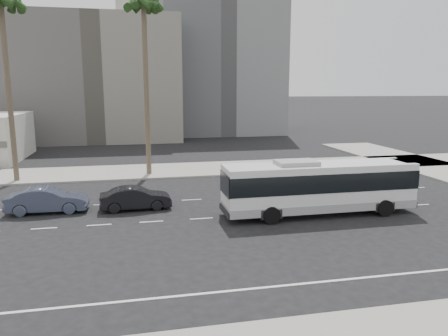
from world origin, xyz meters
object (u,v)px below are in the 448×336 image
object	(u,v)px
city_bus	(319,186)
palm_near	(144,6)
palm_mid	(1,5)
car_a	(136,198)
car_b	(48,200)

from	to	relation	value
city_bus	palm_near	world-z (taller)	palm_near
palm_near	city_bus	bearing A→B (deg)	-55.31
city_bus	palm_mid	distance (m)	28.09
city_bus	car_a	bearing A→B (deg)	162.89
car_b	palm_mid	xyz separation A→B (m)	(-4.31, 9.97, 13.42)
car_a	palm_mid	distance (m)	19.67
city_bus	car_a	size ratio (longest dim) A/B	2.65
city_bus	car_b	size ratio (longest dim) A/B	2.44
car_b	car_a	bearing A→B (deg)	-94.03
city_bus	car_b	world-z (taller)	city_bus
palm_mid	car_b	bearing A→B (deg)	-66.62
city_bus	palm_mid	world-z (taller)	palm_mid
city_bus	car_a	distance (m)	11.80
car_b	palm_near	world-z (taller)	palm_near
car_b	palm_mid	bearing A→B (deg)	24.23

